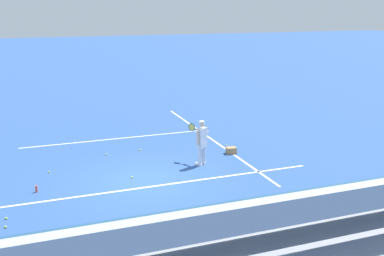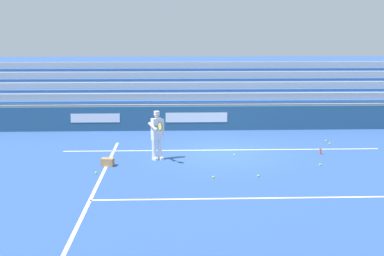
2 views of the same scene
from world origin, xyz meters
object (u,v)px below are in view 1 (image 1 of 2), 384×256
at_px(tennis_player, 201,142).
at_px(tennis_ball_midcourt, 226,145).
at_px(ball_box_cardboard, 231,150).
at_px(water_bottle, 36,189).
at_px(tennis_ball_near_player, 140,150).
at_px(tennis_ball_on_baseline, 106,154).
at_px(tennis_ball_far_right, 132,177).
at_px(tennis_ball_stray_back, 6,227).
at_px(tennis_ball_toward_net, 6,218).
at_px(tennis_ball_far_left, 49,172).

distance_m(tennis_player, tennis_ball_midcourt, 2.80).
xyz_separation_m(ball_box_cardboard, water_bottle, (-7.60, -1.43, -0.02)).
bearing_deg(tennis_player, ball_box_cardboard, 27.26).
distance_m(tennis_ball_near_player, water_bottle, 5.19).
xyz_separation_m(ball_box_cardboard, tennis_ball_on_baseline, (-4.83, 1.57, -0.10)).
relative_size(ball_box_cardboard, tennis_ball_far_right, 6.06).
bearing_deg(tennis_player, tennis_ball_stray_back, -157.25).
xyz_separation_m(ball_box_cardboard, tennis_ball_far_right, (-4.42, -1.29, -0.10)).
height_order(tennis_player, tennis_ball_stray_back, tennis_player).
relative_size(tennis_ball_toward_net, water_bottle, 0.30).
xyz_separation_m(tennis_ball_on_baseline, tennis_ball_far_right, (0.41, -2.85, 0.00)).
relative_size(tennis_ball_midcourt, tennis_ball_far_right, 1.00).
bearing_deg(tennis_ball_stray_back, tennis_player, 22.75).
relative_size(ball_box_cardboard, tennis_ball_stray_back, 6.06).
distance_m(tennis_ball_near_player, tennis_ball_far_left, 3.96).
relative_size(ball_box_cardboard, tennis_ball_on_baseline, 6.06).
distance_m(tennis_player, tennis_ball_far_left, 5.66).
distance_m(tennis_ball_near_player, tennis_ball_stray_back, 7.37).
bearing_deg(tennis_ball_midcourt, tennis_ball_on_baseline, 173.90).
height_order(tennis_player, tennis_ball_toward_net, tennis_player).
xyz_separation_m(ball_box_cardboard, tennis_ball_toward_net, (-8.47, -3.16, -0.10)).
xyz_separation_m(tennis_player, water_bottle, (-5.96, -0.58, -0.78)).
relative_size(tennis_ball_toward_net, tennis_ball_far_right, 1.00).
bearing_deg(tennis_ball_on_baseline, ball_box_cardboard, -17.97).
bearing_deg(tennis_ball_on_baseline, tennis_ball_toward_net, -127.53).
height_order(ball_box_cardboard, tennis_ball_midcourt, ball_box_cardboard).
distance_m(ball_box_cardboard, tennis_ball_far_right, 4.61).
distance_m(ball_box_cardboard, tennis_ball_near_player, 3.81).
relative_size(tennis_ball_near_player, tennis_ball_far_left, 1.00).
relative_size(tennis_player, tennis_ball_far_left, 25.98).
bearing_deg(water_bottle, tennis_ball_midcourt, 17.33).
xyz_separation_m(tennis_ball_midcourt, tennis_ball_far_right, (-4.67, -2.31, 0.00)).
bearing_deg(tennis_ball_toward_net, tennis_ball_far_right, 24.88).
bearing_deg(tennis_ball_near_player, tennis_player, -54.52).
bearing_deg(tennis_ball_toward_net, tennis_player, 18.75).
relative_size(tennis_ball_near_player, tennis_ball_midcourt, 1.00).
distance_m(tennis_ball_stray_back, tennis_ball_far_left, 4.19).
distance_m(tennis_ball_near_player, tennis_ball_midcourt, 3.73).
bearing_deg(tennis_ball_toward_net, tennis_ball_on_baseline, 52.47).
distance_m(tennis_ball_on_baseline, tennis_ball_stray_back, 6.41).
xyz_separation_m(tennis_ball_stray_back, tennis_ball_midcourt, (8.72, 4.73, 0.00)).
bearing_deg(tennis_ball_near_player, tennis_ball_toward_net, -136.25).
bearing_deg(tennis_ball_near_player, tennis_ball_stray_back, -133.19).
height_order(tennis_ball_midcourt, water_bottle, water_bottle).
bearing_deg(tennis_player, tennis_ball_far_right, -170.97).
bearing_deg(tennis_ball_toward_net, ball_box_cardboard, 20.48).
bearing_deg(tennis_ball_toward_net, tennis_ball_near_player, 43.75).
bearing_deg(tennis_ball_near_player, tennis_ball_on_baseline, -176.16).
height_order(tennis_ball_near_player, tennis_ball_stray_back, same).
bearing_deg(water_bottle, ball_box_cardboard, 10.62).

